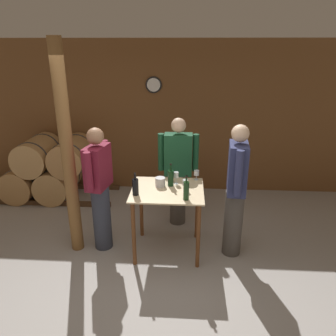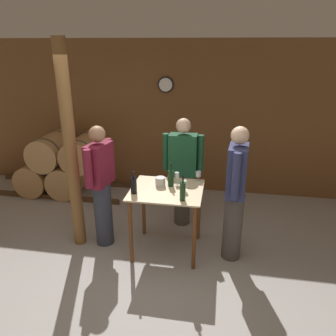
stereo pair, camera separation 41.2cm
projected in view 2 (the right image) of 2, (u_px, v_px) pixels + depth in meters
name	position (u px, v px, depth m)	size (l,w,h in m)	color
ground_plane	(142.00, 288.00, 3.74)	(14.00, 14.00, 0.00)	#9E9993
back_wall	(178.00, 118.00, 5.87)	(8.40, 0.08, 2.70)	brown
barrel_rack	(62.00, 164.00, 6.00)	(2.65, 0.89, 1.11)	#4C331E
tasting_table	(167.00, 202.00, 4.18)	(0.91, 0.79, 0.90)	beige
wooden_post	(71.00, 151.00, 4.13)	(0.16, 0.16, 2.70)	brown
wine_bottle_far_left	(134.00, 185.00, 3.98)	(0.08, 0.08, 0.28)	black
wine_bottle_left	(171.00, 178.00, 4.18)	(0.08, 0.08, 0.31)	black
wine_bottle_center	(183.00, 191.00, 3.79)	(0.07, 0.07, 0.30)	#193819
wine_glass_near_left	(177.00, 176.00, 4.23)	(0.06, 0.06, 0.16)	silver
wine_glass_near_center	(184.00, 184.00, 4.04)	(0.07, 0.07, 0.14)	silver
wine_glass_near_right	(198.00, 174.00, 4.34)	(0.07, 0.07, 0.13)	silver
ice_bucket	(160.00, 182.00, 4.21)	(0.13, 0.13, 0.12)	silver
person_host	(235.00, 192.00, 3.97)	(0.25, 0.59, 1.74)	#4C4742
person_visitor_with_scarf	(101.00, 185.00, 4.29)	(0.29, 0.58, 1.67)	#333847
person_visitor_bearded	(183.00, 170.00, 4.80)	(0.59, 0.24, 1.65)	#4C4742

